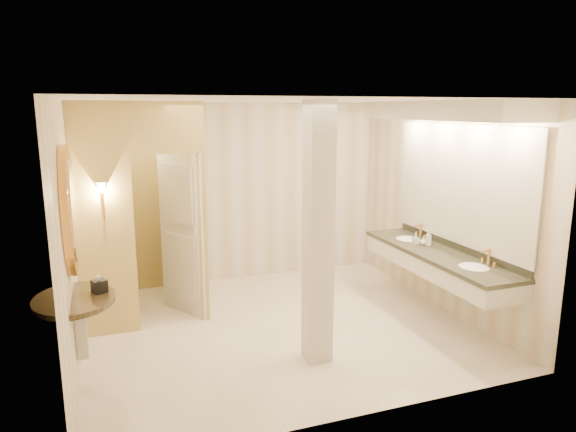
% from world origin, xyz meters
% --- Properties ---
extents(floor, '(4.50, 4.50, 0.00)m').
position_xyz_m(floor, '(0.00, 0.00, 0.00)').
color(floor, white).
rests_on(floor, ground).
extents(ceiling, '(4.50, 4.50, 0.00)m').
position_xyz_m(ceiling, '(0.00, 0.00, 2.70)').
color(ceiling, white).
rests_on(ceiling, wall_back).
extents(wall_back, '(4.50, 0.02, 2.70)m').
position_xyz_m(wall_back, '(0.00, 2.00, 1.35)').
color(wall_back, beige).
rests_on(wall_back, floor).
extents(wall_front, '(4.50, 0.02, 2.70)m').
position_xyz_m(wall_front, '(0.00, -2.00, 1.35)').
color(wall_front, beige).
rests_on(wall_front, floor).
extents(wall_left, '(0.02, 4.00, 2.70)m').
position_xyz_m(wall_left, '(-2.25, 0.00, 1.35)').
color(wall_left, beige).
rests_on(wall_left, floor).
extents(wall_right, '(0.02, 4.00, 2.70)m').
position_xyz_m(wall_right, '(2.25, 0.00, 1.35)').
color(wall_right, beige).
rests_on(wall_right, floor).
extents(toilet_closet, '(1.50, 1.55, 2.70)m').
position_xyz_m(toilet_closet, '(-1.13, 0.97, 1.39)').
color(toilet_closet, tan).
rests_on(toilet_closet, floor).
extents(wall_sconce, '(0.14, 0.14, 0.42)m').
position_xyz_m(wall_sconce, '(-1.93, 0.43, 1.73)').
color(wall_sconce, '#CF8D42').
rests_on(wall_sconce, toilet_closet).
extents(vanity, '(0.75, 2.67, 2.09)m').
position_xyz_m(vanity, '(1.98, -0.40, 1.63)').
color(vanity, beige).
rests_on(vanity, floor).
extents(console_shelf, '(0.93, 0.93, 1.91)m').
position_xyz_m(console_shelf, '(-2.21, -0.58, 1.34)').
color(console_shelf, black).
rests_on(console_shelf, floor).
extents(pillar, '(0.26, 0.26, 2.70)m').
position_xyz_m(pillar, '(0.12, -0.90, 1.35)').
color(pillar, beige).
rests_on(pillar, floor).
extents(tissue_box, '(0.16, 0.16, 0.12)m').
position_xyz_m(tissue_box, '(-2.00, -0.53, 0.94)').
color(tissue_box, black).
rests_on(tissue_box, console_shelf).
extents(toilet, '(0.60, 0.78, 0.70)m').
position_xyz_m(toilet, '(-1.95, 1.48, 0.35)').
color(toilet, white).
rests_on(toilet, floor).
extents(soap_bottle_a, '(0.07, 0.07, 0.14)m').
position_xyz_m(soap_bottle_a, '(1.88, -0.01, 0.95)').
color(soap_bottle_a, beige).
rests_on(soap_bottle_a, vanity).
extents(soap_bottle_b, '(0.11, 0.11, 0.11)m').
position_xyz_m(soap_bottle_b, '(1.95, -0.09, 0.93)').
color(soap_bottle_b, silver).
rests_on(soap_bottle_b, vanity).
extents(soap_bottle_c, '(0.09, 0.09, 0.21)m').
position_xyz_m(soap_bottle_c, '(1.98, -0.16, 0.98)').
color(soap_bottle_c, '#C6B28C').
rests_on(soap_bottle_c, vanity).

